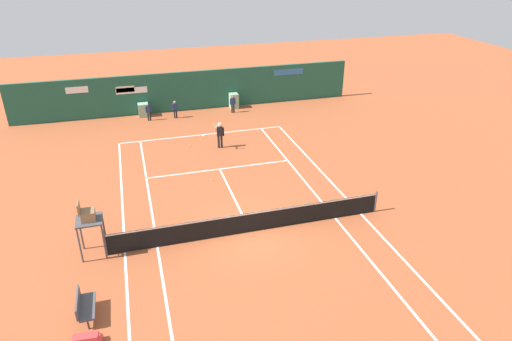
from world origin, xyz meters
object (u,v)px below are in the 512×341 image
(ball_kid_right_post, at_px, (233,103))
(player_on_baseline, at_px, (220,133))
(umpire_chair, at_px, (89,219))
(tennis_ball_near_service_line, at_px, (146,177))
(ball_kid_left_post, at_px, (175,108))
(tennis_ball_mid_court, at_px, (212,179))
(equipment_bag, at_px, (89,339))
(tennis_ball_by_sideline, at_px, (189,146))
(player_bench, at_px, (84,305))
(ball_kid_centre_post, at_px, (149,111))

(ball_kid_right_post, bearing_deg, player_on_baseline, 65.46)
(umpire_chair, height_order, tennis_ball_near_service_line, umpire_chair)
(ball_kid_left_post, relative_size, tennis_ball_mid_court, 18.71)
(umpire_chair, height_order, ball_kid_left_post, umpire_chair)
(equipment_bag, height_order, tennis_ball_mid_court, equipment_bag)
(ball_kid_right_post, height_order, tennis_ball_mid_court, ball_kid_right_post)
(umpire_chair, relative_size, player_on_baseline, 1.33)
(equipment_bag, relative_size, player_on_baseline, 0.51)
(tennis_ball_by_sideline, bearing_deg, player_on_baseline, -24.00)
(equipment_bag, bearing_deg, tennis_ball_by_sideline, 69.78)
(umpire_chair, distance_m, tennis_ball_mid_court, 7.81)
(player_bench, bearing_deg, ball_kid_centre_post, 169.41)
(tennis_ball_near_service_line, bearing_deg, tennis_ball_by_sideline, 50.98)
(ball_kid_right_post, distance_m, ball_kid_left_post, 4.23)
(ball_kid_right_post, height_order, tennis_ball_by_sideline, ball_kid_right_post)
(tennis_ball_mid_court, bearing_deg, tennis_ball_near_service_line, 159.65)
(ball_kid_left_post, height_order, tennis_ball_near_service_line, ball_kid_left_post)
(umpire_chair, height_order, ball_kid_right_post, umpire_chair)
(ball_kid_centre_post, bearing_deg, ball_kid_left_post, -176.82)
(player_on_baseline, bearing_deg, ball_kid_right_post, -96.76)
(equipment_bag, bearing_deg, umpire_chair, 89.48)
(umpire_chair, xyz_separation_m, ball_kid_right_post, (9.40, 15.18, -0.89))
(player_bench, xyz_separation_m, ball_kid_left_post, (5.36, 18.77, 0.22))
(player_on_baseline, bearing_deg, tennis_ball_near_service_line, 44.57)
(equipment_bag, xyz_separation_m, player_on_baseline, (7.15, 13.83, 0.80))
(ball_kid_centre_post, height_order, tennis_ball_by_sideline, ball_kid_centre_post)
(umpire_chair, distance_m, ball_kid_right_post, 17.88)
(equipment_bag, relative_size, tennis_ball_by_sideline, 13.59)
(tennis_ball_mid_court, bearing_deg, equipment_bag, -120.85)
(player_on_baseline, bearing_deg, equipment_bag, 76.31)
(ball_kid_left_post, xyz_separation_m, tennis_ball_mid_court, (0.62, -10.19, -0.70))
(player_bench, relative_size, tennis_ball_near_service_line, 19.53)
(ball_kid_right_post, bearing_deg, tennis_ball_mid_court, 66.42)
(umpire_chair, height_order, player_bench, umpire_chair)
(ball_kid_centre_post, height_order, tennis_ball_mid_court, ball_kid_centre_post)
(equipment_bag, xyz_separation_m, tennis_ball_mid_court, (5.84, 9.77, -0.13))
(tennis_ball_mid_court, bearing_deg, ball_kid_centre_post, 103.63)
(player_bench, bearing_deg, ball_kid_right_post, 152.95)
(tennis_ball_by_sideline, bearing_deg, player_bench, -112.38)
(tennis_ball_mid_court, relative_size, tennis_ball_near_service_line, 1.00)
(player_bench, relative_size, player_on_baseline, 0.73)
(equipment_bag, bearing_deg, tennis_ball_mid_court, 59.15)
(ball_kid_right_post, height_order, ball_kid_left_post, ball_kid_right_post)
(player_bench, xyz_separation_m, equipment_bag, (0.14, -1.20, -0.35))
(ball_kid_right_post, bearing_deg, player_bench, 58.84)
(ball_kid_right_post, distance_m, tennis_ball_by_sideline, 6.75)
(ball_kid_left_post, relative_size, tennis_ball_by_sideline, 18.71)
(tennis_ball_mid_court, bearing_deg, umpire_chair, -139.26)
(ball_kid_right_post, bearing_deg, tennis_ball_by_sideline, 48.70)
(equipment_bag, bearing_deg, tennis_ball_near_service_line, 77.37)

